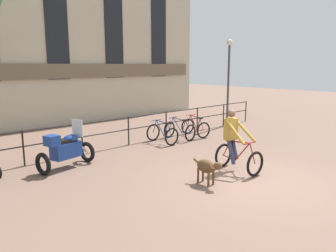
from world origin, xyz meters
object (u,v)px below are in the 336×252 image
Objects in this scene: cyclist_with_bike at (235,144)px; parked_motorcycle at (66,149)px; street_lamp at (228,78)px; parked_bicycle_mid_left at (180,130)px; parked_bicycle_mid_right at (195,127)px; parked_bicycle_near_lamp at (162,134)px; dog at (208,167)px.

cyclist_with_bike reaches higher than parked_motorcycle.
street_lamp is (8.71, 0.94, 1.73)m from parked_motorcycle.
parked_bicycle_mid_right is (0.92, 0.00, 0.00)m from parked_bicycle_mid_left.
parked_bicycle_mid_right is (2.49, 3.75, -0.41)m from cyclist_with_bike.
cyclist_with_bike is 4.52m from parked_bicycle_mid_right.
parked_motorcycle is 4.06m from parked_bicycle_near_lamp.
cyclist_with_bike is 1.41× the size of parked_bicycle_mid_right.
street_lamp reaches higher than parked_bicycle_mid_right.
dog is (-1.41, -0.22, -0.31)m from cyclist_with_bike.
dog is 0.83× the size of parked_bicycle_near_lamp.
parked_bicycle_near_lamp is 0.92× the size of parked_bicycle_mid_right.
cyclist_with_bike reaches higher than parked_bicycle_mid_left.
cyclist_with_bike reaches higher than dog.
parked_bicycle_mid_left is 0.29× the size of street_lamp.
dog is at bearing 46.32° from parked_bicycle_mid_left.
parked_motorcycle reaches higher than parked_bicycle_mid_right.
parked_bicycle_near_lamp is at bearing 61.68° from dog.
parked_bicycle_near_lamp is at bearing -173.51° from street_lamp.
parked_motorcycle is at bearing -2.04° from parked_bicycle_mid_left.
parked_motorcycle is (-1.97, 3.57, 0.11)m from dog.
street_lamp reaches higher than cyclist_with_bike.
cyclist_with_bike is 1.47m from dog.
dog is at bearing -163.23° from parked_motorcycle.
parked_bicycle_near_lamp is (4.04, 0.40, -0.20)m from parked_motorcycle.
parked_bicycle_mid_right is (1.84, 0.00, 0.00)m from parked_bicycle_near_lamp.
parked_bicycle_mid_left is at bearing -171.94° from street_lamp.
parked_bicycle_mid_left reaches higher than dog.
street_lamp reaches higher than parked_bicycle_mid_left.
parked_bicycle_near_lamp is at bearing 9.34° from parked_bicycle_mid_right.
parked_motorcycle is 8.93m from street_lamp.
parked_bicycle_mid_right is at bearing 60.11° from cyclist_with_bike.
parked_bicycle_mid_right is at bearing -169.38° from street_lamp.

